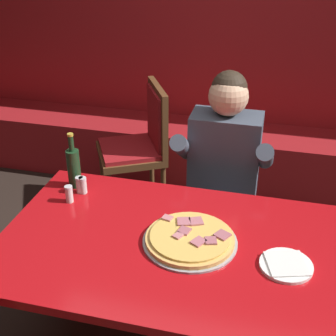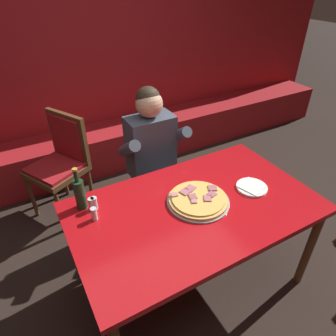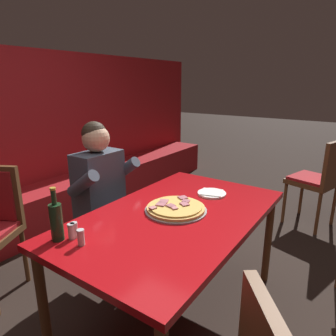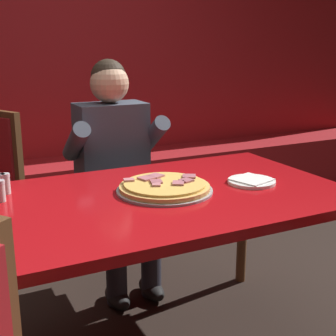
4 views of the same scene
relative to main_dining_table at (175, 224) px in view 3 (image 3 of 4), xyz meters
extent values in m
plane|color=black|center=(0.00, 0.00, -0.69)|extent=(24.00, 24.00, 0.00)
cube|color=#A3191E|center=(0.00, 1.86, -0.46)|extent=(6.46, 0.48, 0.46)
cylinder|color=brown|center=(0.72, -0.40, -0.33)|extent=(0.06, 0.06, 0.72)
cylinder|color=brown|center=(-0.72, 0.40, -0.33)|extent=(0.06, 0.06, 0.72)
cylinder|color=brown|center=(0.72, 0.40, -0.33)|extent=(0.06, 0.06, 0.72)
cube|color=#B20F14|center=(0.00, 0.00, 0.05)|extent=(1.56, 0.93, 0.04)
cylinder|color=#9E9EA3|center=(0.03, 0.02, 0.08)|extent=(0.40, 0.40, 0.01)
cylinder|color=#DBA856|center=(0.03, 0.02, 0.09)|extent=(0.38, 0.38, 0.02)
cylinder|color=#E0B251|center=(0.03, 0.02, 0.10)|extent=(0.34, 0.34, 0.01)
cube|color=#B76670|center=(0.04, 0.12, 0.11)|extent=(0.08, 0.08, 0.01)
cube|color=#C6757A|center=(-0.01, 0.00, 0.11)|extent=(0.05, 0.05, 0.01)
cube|color=#B76670|center=(0.08, -0.02, 0.11)|extent=(0.07, 0.07, 0.01)
cube|color=#A85B66|center=(0.01, 0.04, 0.11)|extent=(0.06, 0.06, 0.01)
cube|color=#C6757A|center=(-0.09, 0.11, 0.11)|extent=(0.05, 0.05, 0.01)
cube|color=#A85B66|center=(0.17, 0.05, 0.11)|extent=(0.08, 0.08, 0.01)
cube|color=#B76670|center=(-0.01, 0.10, 0.11)|extent=(0.07, 0.07, 0.01)
cube|color=#A85B66|center=(0.13, 0.00, 0.11)|extent=(0.06, 0.06, 0.01)
cylinder|color=white|center=(0.43, -0.04, 0.08)|extent=(0.21, 0.21, 0.01)
cube|color=white|center=(0.43, -0.04, 0.09)|extent=(0.19, 0.19, 0.01)
cylinder|color=#19381E|center=(-0.62, 0.33, 0.17)|extent=(0.07, 0.07, 0.20)
cylinder|color=#19381E|center=(-0.62, 0.33, 0.31)|extent=(0.03, 0.03, 0.08)
cylinder|color=#B29933|center=(-0.62, 0.33, 0.36)|extent=(0.03, 0.03, 0.01)
cylinder|color=silver|center=(-0.58, 0.28, 0.11)|extent=(0.04, 0.04, 0.07)
cylinder|color=#28231E|center=(-0.58, 0.28, 0.09)|extent=(0.03, 0.03, 0.04)
cylinder|color=silver|center=(-0.58, 0.28, 0.15)|extent=(0.04, 0.04, 0.01)
cylinder|color=silver|center=(-0.56, 0.28, 0.11)|extent=(0.04, 0.04, 0.07)
cylinder|color=#B23323|center=(-0.56, 0.28, 0.09)|extent=(0.03, 0.03, 0.04)
cylinder|color=silver|center=(-0.56, 0.28, 0.15)|extent=(0.04, 0.04, 0.01)
cylinder|color=silver|center=(-0.59, 0.19, 0.11)|extent=(0.04, 0.04, 0.07)
cylinder|color=silver|center=(-0.59, 0.19, 0.09)|extent=(0.03, 0.03, 0.04)
cylinder|color=silver|center=(-0.59, 0.19, 0.15)|extent=(0.04, 0.04, 0.01)
ellipsoid|color=black|center=(-0.03, 0.47, -0.64)|extent=(0.11, 0.24, 0.09)
ellipsoid|color=black|center=(0.17, 0.47, -0.64)|extent=(0.11, 0.24, 0.09)
cylinder|color=#282833|center=(-0.03, 0.47, -0.46)|extent=(0.11, 0.11, 0.43)
cylinder|color=#282833|center=(0.17, 0.47, -0.46)|extent=(0.11, 0.11, 0.43)
cube|color=#282833|center=(0.07, 0.57, -0.18)|extent=(0.34, 0.40, 0.12)
cube|color=#424C5B|center=(0.07, 0.77, 0.09)|extent=(0.38, 0.22, 0.52)
cylinder|color=#424C5B|center=(-0.15, 0.69, 0.17)|extent=(0.09, 0.30, 0.25)
cylinder|color=#424C5B|center=(0.29, 0.69, 0.17)|extent=(0.09, 0.30, 0.25)
sphere|color=#D6A884|center=(0.07, 0.77, 0.46)|extent=(0.21, 0.21, 0.21)
sphere|color=#2D2319|center=(0.07, 0.79, 0.49)|extent=(0.19, 0.19, 0.19)
cylinder|color=brown|center=(2.25, -0.36, -0.45)|extent=(0.04, 0.04, 0.47)
cylinder|color=brown|center=(1.88, -0.25, -0.45)|extent=(0.04, 0.04, 0.47)
cylinder|color=brown|center=(2.14, -0.72, -0.45)|extent=(0.04, 0.04, 0.47)
cylinder|color=brown|center=(1.77, -0.62, -0.45)|extent=(0.04, 0.04, 0.47)
cube|color=brown|center=(2.01, -0.49, -0.19)|extent=(0.55, 0.55, 0.05)
cube|color=#A3191E|center=(2.01, -0.49, -0.15)|extent=(0.50, 0.50, 0.03)
cube|color=brown|center=(1.95, -0.68, 0.07)|extent=(0.43, 0.16, 0.46)
cube|color=#A3191E|center=(1.96, -0.66, 0.07)|extent=(0.35, 0.13, 0.39)
cylinder|color=brown|center=(-0.39, 1.18, -0.46)|extent=(0.04, 0.04, 0.46)
camera|label=1|loc=(0.33, -1.53, 1.30)|focal=50.00mm
camera|label=2|loc=(-0.85, -1.16, 1.33)|focal=32.00mm
camera|label=3|loc=(-1.46, -0.95, 0.88)|focal=32.00mm
camera|label=4|loc=(-0.78, -1.64, 0.66)|focal=50.00mm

